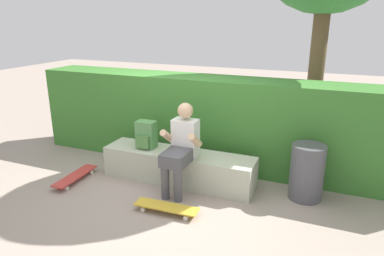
{
  "coord_description": "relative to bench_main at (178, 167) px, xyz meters",
  "views": [
    {
      "loc": [
        1.95,
        -3.84,
        2.28
      ],
      "look_at": [
        0.16,
        0.46,
        0.79
      ],
      "focal_mm": 32.67,
      "sensor_mm": 36.0,
      "label": 1
    }
  ],
  "objects": [
    {
      "name": "skateboard_beside_bench",
      "position": [
        -1.38,
        -0.58,
        -0.15
      ],
      "size": [
        0.23,
        0.81,
        0.09
      ],
      "color": "#BC3833",
      "rests_on": "ground"
    },
    {
      "name": "hedge_row",
      "position": [
        0.33,
        0.83,
        0.48
      ],
      "size": [
        6.21,
        0.7,
        1.4
      ],
      "color": "#36712A",
      "rests_on": "ground"
    },
    {
      "name": "person_skater",
      "position": [
        0.15,
        -0.22,
        0.42
      ],
      "size": [
        0.49,
        0.62,
        1.19
      ],
      "color": "white",
      "rests_on": "ground"
    },
    {
      "name": "ground_plane",
      "position": [
        0.0,
        -0.35,
        -0.22
      ],
      "size": [
        24.0,
        24.0,
        0.0
      ],
      "primitive_type": "plane",
      "color": "gray"
    },
    {
      "name": "bench_main",
      "position": [
        0.0,
        0.0,
        0.0
      ],
      "size": [
        2.2,
        0.52,
        0.44
      ],
      "color": "#B0B59C",
      "rests_on": "ground"
    },
    {
      "name": "trash_bin",
      "position": [
        1.74,
        0.18,
        0.15
      ],
      "size": [
        0.43,
        0.43,
        0.74
      ],
      "color": "#4C4C51",
      "rests_on": "ground"
    },
    {
      "name": "skateboard_near_person",
      "position": [
        0.23,
        -0.85,
        -0.15
      ],
      "size": [
        0.81,
        0.24,
        0.09
      ],
      "color": "gold",
      "rests_on": "ground"
    },
    {
      "name": "backpack_on_bench",
      "position": [
        -0.51,
        -0.01,
        0.42
      ],
      "size": [
        0.28,
        0.23,
        0.4
      ],
      "color": "#51894C",
      "rests_on": "bench_main"
    }
  ]
}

